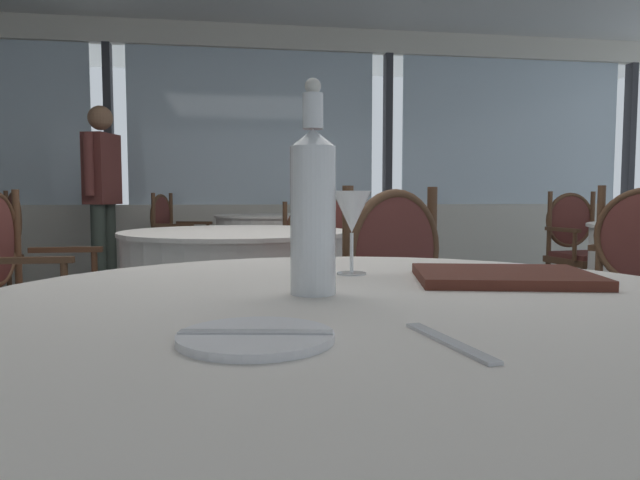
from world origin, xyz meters
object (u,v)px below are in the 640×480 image
object	(u,v)px
dining_chair_1_1	(25,276)
dining_chair_3_0	(331,233)
dining_chair_3_2	(305,248)
dining_chair_2_1	(580,243)
water_bottle	(313,207)
diner_person_0	(102,188)
wine_glass	(352,214)
dining_chair_1_2	(370,298)
dining_chair_1_0	(315,251)
side_plate	(256,337)
menu_book	(503,276)
dining_chair_3_1	(174,236)

from	to	relation	value
dining_chair_1_1	dining_chair_3_0	xyz separation A→B (m)	(2.02, 3.06, -0.01)
dining_chair_1_1	dining_chair_3_2	size ratio (longest dim) A/B	1.08
dining_chair_1_1	dining_chair_2_1	bearing A→B (deg)	19.61
water_bottle	dining_chair_1_1	distance (m)	2.25
diner_person_0	dining_chair_2_1	bearing A→B (deg)	-2.39
wine_glass	dining_chair_3_2	size ratio (longest dim) A/B	0.20
dining_chair_1_2	dining_chair_3_0	world-z (taller)	dining_chair_1_2
dining_chair_2_1	diner_person_0	bearing A→B (deg)	-116.81
dining_chair_1_0	dining_chair_2_1	xyz separation A→B (m)	(2.16, 0.38, -0.00)
wine_glass	dining_chair_3_2	distance (m)	3.23
side_plate	dining_chair_2_1	size ratio (longest dim) A/B	0.19
wine_glass	diner_person_0	distance (m)	4.58
menu_book	dining_chair_1_2	distance (m)	0.95
side_plate	diner_person_0	distance (m)	5.05
menu_book	dining_chair_1_1	size ratio (longest dim) A/B	0.35
water_bottle	dining_chair_2_1	bearing A→B (deg)	50.63
wine_glass	dining_chair_1_0	distance (m)	2.54
water_bottle	dining_chair_3_1	xyz separation A→B (m)	(-0.69, 4.62, -0.36)
dining_chair_1_2	dining_chair_3_1	xyz separation A→B (m)	(-1.04, 3.60, -0.01)
dining_chair_3_2	dining_chair_1_1	bearing A→B (deg)	121.56
side_plate	dining_chair_1_1	distance (m)	2.46
dining_chair_2_1	wine_glass	bearing A→B (deg)	-46.32
water_bottle	dining_chair_3_2	bearing A→B (deg)	82.99
dining_chair_3_0	diner_person_0	size ratio (longest dim) A/B	0.53
dining_chair_1_1	dining_chair_3_1	xyz separation A→B (m)	(0.43, 2.70, 0.01)
menu_book	diner_person_0	size ratio (longest dim) A/B	0.19
dining_chair_1_2	dining_chair_3_2	size ratio (longest dim) A/B	1.08
dining_chair_1_0	dining_chair_3_1	world-z (taller)	dining_chair_1_0
dining_chair_1_0	diner_person_0	bearing A→B (deg)	-105.37
water_bottle	menu_book	distance (m)	0.43
menu_book	dining_chair_1_0	distance (m)	2.65
water_bottle	dining_chair_1_0	xyz separation A→B (m)	(0.40, 2.74, -0.34)
side_plate	menu_book	world-z (taller)	menu_book
dining_chair_3_2	diner_person_0	world-z (taller)	diner_person_0
dining_chair_3_0	dining_chair_3_1	xyz separation A→B (m)	(-1.59, -0.36, 0.01)
dining_chair_2_1	dining_chair_3_0	world-z (taller)	dining_chair_2_1
wine_glass	dining_chair_3_0	distance (m)	4.82
side_plate	water_bottle	size ratio (longest dim) A/B	0.50
dining_chair_3_0	dining_chair_3_2	xyz separation A→B (m)	(-0.48, -1.55, -0.02)
dining_chair_3_0	dining_chair_3_2	world-z (taller)	dining_chair_3_0
dining_chair_2_1	dining_chair_3_0	distance (m)	2.49
wine_glass	diner_person_0	xyz separation A→B (m)	(-1.44, 4.35, 0.12)
dining_chair_1_0	dining_chair_2_1	size ratio (longest dim) A/B	1.00
dining_chair_1_0	dining_chair_3_0	world-z (taller)	dining_chair_1_0
wine_glass	dining_chair_1_2	xyz separation A→B (m)	(0.23, 0.78, -0.33)
side_plate	menu_book	xyz separation A→B (m)	(0.51, 0.41, 0.01)
menu_book	dining_chair_1_0	world-z (taller)	dining_chair_1_0
wine_glass	dining_chair_3_0	world-z (taller)	wine_glass
menu_book	dining_chair_3_1	size ratio (longest dim) A/B	0.35
water_bottle	dining_chair_3_1	world-z (taller)	water_bottle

